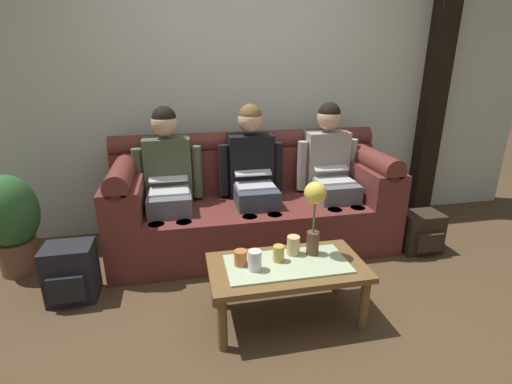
{
  "coord_description": "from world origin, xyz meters",
  "views": [
    {
      "loc": [
        -0.59,
        -1.84,
        1.56
      ],
      "look_at": [
        -0.02,
        0.92,
        0.57
      ],
      "focal_mm": 26.3,
      "sensor_mm": 36.0,
      "label": 1
    }
  ],
  "objects_px": {
    "backpack_right": "(420,232)",
    "coffee_table": "(287,272)",
    "person_right": "(330,168)",
    "cup_far_center": "(255,260)",
    "couch": "(253,204)",
    "person_left": "(168,177)",
    "cup_near_left": "(241,258)",
    "backpack_left": "(71,273)",
    "flower_vase": "(315,207)",
    "cup_far_left": "(293,245)",
    "person_middle": "(253,172)",
    "cup_near_right": "(279,253)",
    "potted_plant": "(11,220)"
  },
  "relations": [
    {
      "from": "person_middle",
      "to": "person_right",
      "type": "xyz_separation_m",
      "value": [
        0.7,
        0.0,
        -0.0
      ]
    },
    {
      "from": "couch",
      "to": "cup_near_left",
      "type": "bearing_deg",
      "value": -105.05
    },
    {
      "from": "cup_near_right",
      "to": "potted_plant",
      "type": "height_order",
      "value": "potted_plant"
    },
    {
      "from": "flower_vase",
      "to": "cup_far_left",
      "type": "distance_m",
      "value": 0.29
    },
    {
      "from": "couch",
      "to": "person_middle",
      "type": "distance_m",
      "value": 0.29
    },
    {
      "from": "person_middle",
      "to": "person_left",
      "type": "bearing_deg",
      "value": 179.99
    },
    {
      "from": "coffee_table",
      "to": "cup_near_right",
      "type": "height_order",
      "value": "cup_near_right"
    },
    {
      "from": "flower_vase",
      "to": "potted_plant",
      "type": "distance_m",
      "value": 2.25
    },
    {
      "from": "cup_near_left",
      "to": "potted_plant",
      "type": "height_order",
      "value": "potted_plant"
    },
    {
      "from": "person_middle",
      "to": "cup_far_left",
      "type": "distance_m",
      "value": 0.99
    },
    {
      "from": "couch",
      "to": "flower_vase",
      "type": "distance_m",
      "value": 1.07
    },
    {
      "from": "couch",
      "to": "cup_far_left",
      "type": "bearing_deg",
      "value": -85.92
    },
    {
      "from": "person_right",
      "to": "backpack_right",
      "type": "height_order",
      "value": "person_right"
    },
    {
      "from": "coffee_table",
      "to": "person_left",
      "type": "bearing_deg",
      "value": 123.13
    },
    {
      "from": "backpack_left",
      "to": "potted_plant",
      "type": "distance_m",
      "value": 0.72
    },
    {
      "from": "person_middle",
      "to": "coffee_table",
      "type": "bearing_deg",
      "value": -90.0
    },
    {
      "from": "person_right",
      "to": "cup_near_right",
      "type": "xyz_separation_m",
      "value": [
        -0.75,
        -1.04,
        -0.22
      ]
    },
    {
      "from": "cup_near_left",
      "to": "backpack_right",
      "type": "xyz_separation_m",
      "value": [
        1.66,
        0.6,
        -0.27
      ]
    },
    {
      "from": "person_middle",
      "to": "person_right",
      "type": "bearing_deg",
      "value": 0.0
    },
    {
      "from": "person_left",
      "to": "person_middle",
      "type": "xyz_separation_m",
      "value": [
        0.7,
        -0.0,
        0.0
      ]
    },
    {
      "from": "flower_vase",
      "to": "backpack_left",
      "type": "relative_size",
      "value": 1.21
    },
    {
      "from": "cup_far_left",
      "to": "backpack_right",
      "type": "height_order",
      "value": "cup_far_left"
    },
    {
      "from": "backpack_right",
      "to": "backpack_left",
      "type": "bearing_deg",
      "value": -177.01
    },
    {
      "from": "person_left",
      "to": "cup_near_left",
      "type": "distance_m",
      "value": 1.14
    },
    {
      "from": "potted_plant",
      "to": "cup_far_left",
      "type": "bearing_deg",
      "value": -23.87
    },
    {
      "from": "person_middle",
      "to": "coffee_table",
      "type": "height_order",
      "value": "person_middle"
    },
    {
      "from": "cup_near_left",
      "to": "potted_plant",
      "type": "distance_m",
      "value": 1.83
    },
    {
      "from": "person_right",
      "to": "backpack_left",
      "type": "distance_m",
      "value": 2.2
    },
    {
      "from": "cup_far_center",
      "to": "potted_plant",
      "type": "distance_m",
      "value": 1.93
    },
    {
      "from": "cup_far_left",
      "to": "couch",
      "type": "bearing_deg",
      "value": 94.08
    },
    {
      "from": "couch",
      "to": "potted_plant",
      "type": "bearing_deg",
      "value": -176.35
    },
    {
      "from": "backpack_left",
      "to": "person_right",
      "type": "bearing_deg",
      "value": 15.65
    },
    {
      "from": "person_middle",
      "to": "cup_near_left",
      "type": "distance_m",
      "value": 1.09
    },
    {
      "from": "cup_far_center",
      "to": "backpack_left",
      "type": "bearing_deg",
      "value": 155.69
    },
    {
      "from": "coffee_table",
      "to": "cup_far_left",
      "type": "xyz_separation_m",
      "value": [
        0.07,
        0.1,
        0.12
      ]
    },
    {
      "from": "person_left",
      "to": "backpack_right",
      "type": "xyz_separation_m",
      "value": [
        2.08,
        -0.44,
        -0.49
      ]
    },
    {
      "from": "flower_vase",
      "to": "cup_far_left",
      "type": "height_order",
      "value": "flower_vase"
    },
    {
      "from": "coffee_table",
      "to": "cup_near_right",
      "type": "distance_m",
      "value": 0.12
    },
    {
      "from": "backpack_right",
      "to": "backpack_left",
      "type": "xyz_separation_m",
      "value": [
        -2.75,
        -0.14,
        0.03
      ]
    },
    {
      "from": "couch",
      "to": "person_left",
      "type": "distance_m",
      "value": 0.76
    },
    {
      "from": "person_right",
      "to": "cup_far_center",
      "type": "height_order",
      "value": "person_right"
    },
    {
      "from": "cup_near_left",
      "to": "cup_far_center",
      "type": "height_order",
      "value": "cup_far_center"
    },
    {
      "from": "coffee_table",
      "to": "backpack_left",
      "type": "distance_m",
      "value": 1.47
    },
    {
      "from": "cup_near_left",
      "to": "cup_far_left",
      "type": "height_order",
      "value": "cup_far_left"
    },
    {
      "from": "person_right",
      "to": "backpack_right",
      "type": "bearing_deg",
      "value": -32.85
    },
    {
      "from": "backpack_left",
      "to": "cup_far_center",
      "type": "bearing_deg",
      "value": -24.31
    },
    {
      "from": "backpack_right",
      "to": "coffee_table",
      "type": "bearing_deg",
      "value": -155.2
    },
    {
      "from": "backpack_right",
      "to": "potted_plant",
      "type": "distance_m",
      "value": 3.27
    },
    {
      "from": "cup_near_right",
      "to": "potted_plant",
      "type": "xyz_separation_m",
      "value": [
        -1.82,
        0.92,
        -0.01
      ]
    },
    {
      "from": "person_right",
      "to": "cup_far_left",
      "type": "bearing_deg",
      "value": -123.07
    }
  ]
}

